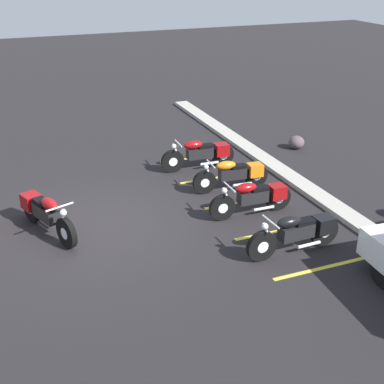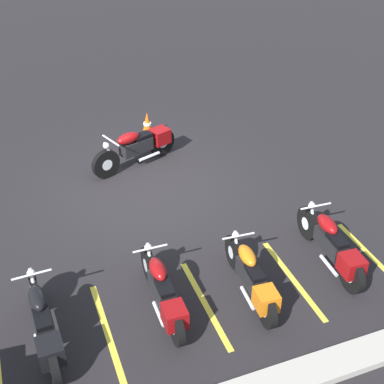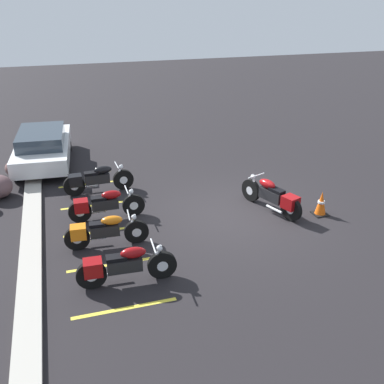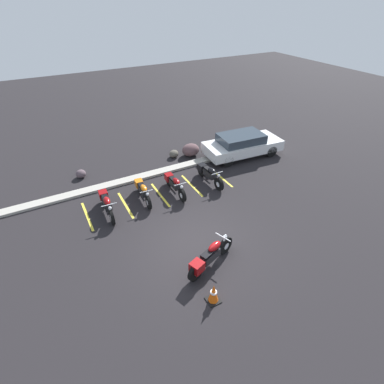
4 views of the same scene
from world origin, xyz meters
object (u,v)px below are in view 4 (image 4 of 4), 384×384
object	(u,v)px
parked_bike_2	(174,184)
parked_bike_3	(209,173)
parked_bike_1	(143,190)
motorcycle_maroon_featured	(209,257)
landscape_rock_0	(81,174)
landscape_rock_2	(174,154)
parked_bike_0	(107,203)
traffic_cone	(214,293)
landscape_rock_3	(220,147)
car_white	(242,144)
landscape_rock_1	(191,150)

from	to	relation	value
parked_bike_2	parked_bike_3	size ratio (longest dim) A/B	0.96
parked_bike_1	motorcycle_maroon_featured	bearing A→B (deg)	9.86
motorcycle_maroon_featured	landscape_rock_0	size ratio (longest dim) A/B	4.33
parked_bike_1	landscape_rock_2	bearing A→B (deg)	138.91
landscape_rock_0	landscape_rock_2	xyz separation A→B (m)	(5.01, -0.23, -0.00)
motorcycle_maroon_featured	parked_bike_0	distance (m)	5.11
motorcycle_maroon_featured	parked_bike_2	world-z (taller)	motorcycle_maroon_featured
parked_bike_2	motorcycle_maroon_featured	bearing A→B (deg)	-10.68
parked_bike_2	landscape_rock_2	size ratio (longest dim) A/B	3.68
parked_bike_1	parked_bike_2	bearing A→B (deg)	86.46
landscape_rock_0	traffic_cone	bearing A→B (deg)	-77.56
motorcycle_maroon_featured	traffic_cone	bearing A→B (deg)	-135.14
parked_bike_0	parked_bike_2	xyz separation A→B (m)	(3.12, 0.02, -0.01)
parked_bike_0	landscape_rock_0	xyz separation A→B (m)	(-0.42, 3.38, -0.25)
landscape_rock_2	landscape_rock_3	xyz separation A→B (m)	(2.66, -0.64, 0.05)
parked_bike_3	landscape_rock_2	xyz separation A→B (m)	(-0.37, 3.12, -0.25)
motorcycle_maroon_featured	car_white	world-z (taller)	car_white
car_white	traffic_cone	xyz separation A→B (m)	(-6.40, -7.35, -0.35)
parked_bike_0	car_white	bearing A→B (deg)	103.46
parked_bike_2	landscape_rock_3	bearing A→B (deg)	121.85
motorcycle_maroon_featured	landscape_rock_1	world-z (taller)	motorcycle_maroon_featured
landscape_rock_3	traffic_cone	size ratio (longest dim) A/B	0.92
parked_bike_0	landscape_rock_3	world-z (taller)	parked_bike_0
parked_bike_2	traffic_cone	xyz separation A→B (m)	(-1.51, -5.84, -0.11)
motorcycle_maroon_featured	traffic_cone	world-z (taller)	motorcycle_maroon_featured
motorcycle_maroon_featured	parked_bike_2	size ratio (longest dim) A/B	1.03
parked_bike_2	landscape_rock_0	bearing A→B (deg)	-132.73
landscape_rock_1	motorcycle_maroon_featured	bearing A→B (deg)	-113.89
parked_bike_1	landscape_rock_1	xyz separation A→B (m)	(3.84, 2.67, -0.09)
landscape_rock_0	traffic_cone	world-z (taller)	traffic_cone
landscape_rock_1	parked_bike_0	bearing A→B (deg)	-152.36
parked_bike_2	landscape_rock_2	world-z (taller)	parked_bike_2
parked_bike_3	traffic_cone	xyz separation A→B (m)	(-3.35, -5.86, -0.12)
car_white	landscape_rock_2	xyz separation A→B (m)	(-3.42, 1.62, -0.48)
parked_bike_0	parked_bike_2	size ratio (longest dim) A/B	1.03
car_white	landscape_rock_3	distance (m)	1.32
parked_bike_1	traffic_cone	xyz separation A→B (m)	(-0.05, -6.03, -0.10)
parked_bike_0	landscape_rock_0	distance (m)	3.41
car_white	landscape_rock_3	world-z (taller)	car_white
car_white	parked_bike_0	bearing A→B (deg)	-164.83
parked_bike_2	traffic_cone	world-z (taller)	parked_bike_2
traffic_cone	motorcycle_maroon_featured	bearing A→B (deg)	64.73
motorcycle_maroon_featured	landscape_rock_0	distance (m)	8.42
car_white	landscape_rock_2	bearing A→B (deg)	159.02
landscape_rock_3	traffic_cone	xyz separation A→B (m)	(-5.64, -8.33, 0.07)
motorcycle_maroon_featured	traffic_cone	distance (m)	1.33
motorcycle_maroon_featured	landscape_rock_0	world-z (taller)	motorcycle_maroon_featured
motorcycle_maroon_featured	landscape_rock_1	size ratio (longest dim) A/B	2.18
parked_bike_3	landscape_rock_1	distance (m)	2.90
parked_bike_2	car_white	distance (m)	5.13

